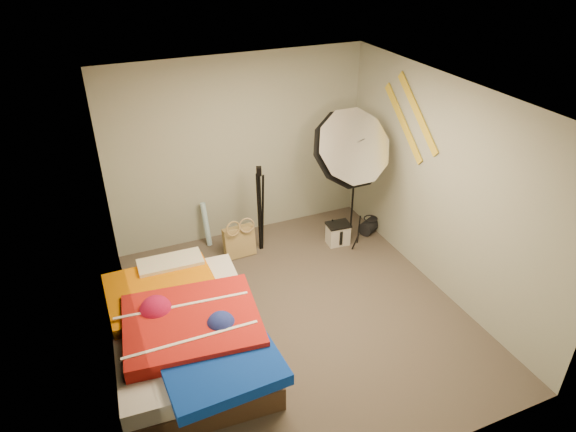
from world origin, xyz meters
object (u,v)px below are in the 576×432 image
camera_tripod (260,203)px  bed (187,331)px  photo_umbrella (349,149)px  tote_bag (239,242)px  duffel_bag (370,226)px  camera_case (338,234)px  wrapping_roll (206,224)px

camera_tripod → bed: bearing=-131.7°
photo_umbrella → camera_tripod: size_ratio=1.71×
tote_bag → duffel_bag: size_ratio=1.28×
camera_case → camera_tripod: bearing=168.1°
bed → photo_umbrella: bearing=23.5°
wrapping_roll → tote_bag: bearing=-53.9°
tote_bag → photo_umbrella: photo_umbrella is taller
camera_case → photo_umbrella: photo_umbrella is taller
photo_umbrella → duffel_bag: bearing=27.4°
duffel_bag → bed: bearing=175.8°
duffel_bag → camera_tripod: bearing=144.0°
tote_bag → bed: bed is taller
wrapping_roll → camera_case: size_ratio=2.13×
camera_case → tote_bag: bearing=173.3°
tote_bag → camera_case: (1.33, -0.27, -0.06)m
tote_bag → photo_umbrella: bearing=-23.1°
bed → camera_tripod: (1.37, 1.54, 0.40)m
bed → photo_umbrella: 2.83m
wrapping_roll → camera_case: (1.65, -0.70, -0.16)m
camera_case → bed: size_ratio=0.13×
bed → camera_case: bearing=27.5°
tote_bag → photo_umbrella: size_ratio=0.20×
wrapping_roll → duffel_bag: bearing=-15.4°
photo_umbrella → tote_bag: bearing=159.4°
photo_umbrella → bed: bearing=-156.5°
photo_umbrella → camera_tripod: bearing=152.0°
tote_bag → wrapping_roll: 0.55m
photo_umbrella → camera_case: bearing=80.8°
tote_bag → duffel_bag: (1.90, -0.17, -0.11)m
photo_umbrella → camera_tripod: 1.37m
duffel_bag → camera_tripod: 1.71m
duffel_bag → photo_umbrella: photo_umbrella is taller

